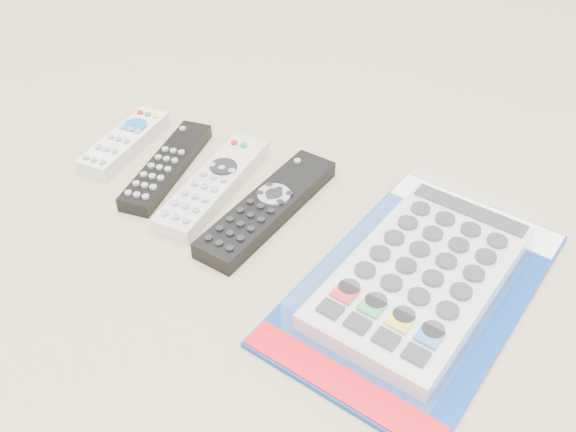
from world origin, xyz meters
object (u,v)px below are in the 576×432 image
at_px(remote_silver_dvd, 214,184).
at_px(jumbo_remote_packaged, 422,273).
at_px(remote_small_grey, 125,142).
at_px(remote_slim_black, 167,166).
at_px(remote_large_black, 268,207).

height_order(remote_silver_dvd, jumbo_remote_packaged, jumbo_remote_packaged).
relative_size(remote_small_grey, remote_silver_dvd, 0.75).
xyz_separation_m(remote_small_grey, jumbo_remote_packaged, (0.44, -0.07, 0.01)).
distance_m(remote_small_grey, remote_slim_black, 0.09).
xyz_separation_m(remote_slim_black, remote_large_black, (0.16, -0.02, 0.00)).
relative_size(remote_silver_dvd, remote_large_black, 0.90).
bearing_deg(remote_large_black, remote_silver_dvd, -179.10).
bearing_deg(remote_silver_dvd, remote_large_black, -7.72).
bearing_deg(jumbo_remote_packaged, remote_silver_dvd, -178.96).
height_order(remote_small_grey, jumbo_remote_packaged, jumbo_remote_packaged).
bearing_deg(remote_small_grey, remote_silver_dvd, -12.00).
bearing_deg(jumbo_remote_packaged, remote_small_grey, -179.38).
xyz_separation_m(remote_silver_dvd, jumbo_remote_packaged, (0.28, -0.04, 0.01)).
bearing_deg(remote_slim_black, jumbo_remote_packaged, -16.05).
relative_size(remote_silver_dvd, jumbo_remote_packaged, 0.56).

